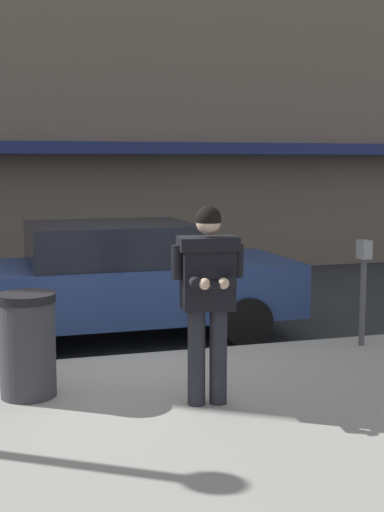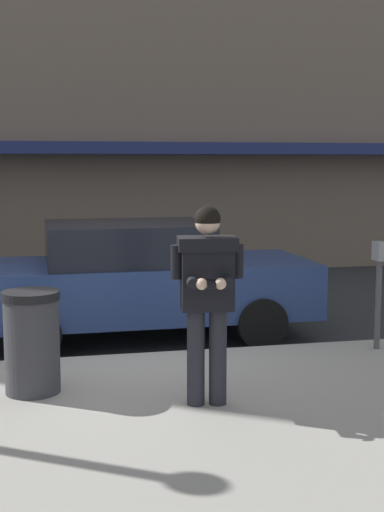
% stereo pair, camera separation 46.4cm
% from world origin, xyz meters
% --- Properties ---
extents(ground_plane, '(80.00, 80.00, 0.00)m').
position_xyz_m(ground_plane, '(0.00, 0.00, 0.00)').
color(ground_plane, '#2B2D30').
extents(sidewalk, '(32.00, 5.30, 0.14)m').
position_xyz_m(sidewalk, '(1.00, -2.85, 0.07)').
color(sidewalk, '#99968E').
rests_on(sidewalk, ground).
extents(curb_paint_line, '(28.00, 0.12, 0.01)m').
position_xyz_m(curb_paint_line, '(1.00, 0.05, 0.00)').
color(curb_paint_line, silver).
rests_on(curb_paint_line, ground).
extents(parked_sedan_mid, '(4.51, 1.95, 1.54)m').
position_xyz_m(parked_sedan_mid, '(0.37, 1.06, 0.79)').
color(parked_sedan_mid, navy).
rests_on(parked_sedan_mid, ground).
extents(man_texting_on_phone, '(0.65, 0.61, 1.81)m').
position_xyz_m(man_texting_on_phone, '(0.56, -2.08, 1.25)').
color(man_texting_on_phone, '#23232B').
rests_on(man_texting_on_phone, sidewalk).
extents(parking_meter, '(0.12, 0.18, 1.27)m').
position_xyz_m(parking_meter, '(2.97, -0.60, 0.97)').
color(parking_meter, '#4C4C51').
rests_on(parking_meter, sidewalk).
extents(trash_bin, '(0.55, 0.55, 0.98)m').
position_xyz_m(trash_bin, '(-0.98, -1.38, 0.63)').
color(trash_bin, '#38383D').
rests_on(trash_bin, sidewalk).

